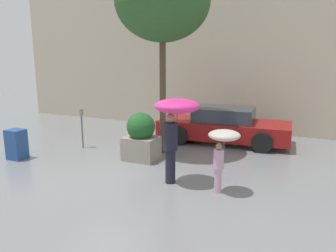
# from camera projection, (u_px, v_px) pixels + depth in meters

# --- Properties ---
(ground_plane) EXTENTS (40.00, 40.00, 0.00)m
(ground_plane) POSITION_uv_depth(u_px,v_px,m) (109.00, 173.00, 8.68)
(ground_plane) COLOR slate
(building_facade) EXTENTS (18.00, 0.30, 6.00)m
(building_facade) POSITION_uv_depth(u_px,v_px,m) (195.00, 57.00, 13.84)
(building_facade) COLOR #B7A88E
(building_facade) RESTS_ON ground
(planter_box) EXTENTS (0.98, 0.84, 1.43)m
(planter_box) POSITION_uv_depth(u_px,v_px,m) (141.00, 137.00, 9.65)
(planter_box) COLOR gray
(planter_box) RESTS_ON ground
(person_adult) EXTENTS (1.06, 1.06, 2.07)m
(person_adult) POSITION_uv_depth(u_px,v_px,m) (175.00, 117.00, 7.66)
(person_adult) COLOR #1E1E2D
(person_adult) RESTS_ON ground
(person_child) EXTENTS (0.70, 0.70, 1.45)m
(person_child) POSITION_uv_depth(u_px,v_px,m) (223.00, 144.00, 7.19)
(person_child) COLOR #D199B7
(person_child) RESTS_ON ground
(parked_car_near) EXTENTS (4.67, 2.25, 1.26)m
(parked_car_near) POSITION_uv_depth(u_px,v_px,m) (224.00, 126.00, 11.67)
(parked_car_near) COLOR maroon
(parked_car_near) RESTS_ON ground
(street_tree) EXTENTS (2.83, 2.83, 5.84)m
(street_tree) POSITION_uv_depth(u_px,v_px,m) (162.00, 1.00, 9.59)
(street_tree) COLOR brown
(street_tree) RESTS_ON ground
(parking_meter) EXTENTS (0.14, 0.14, 1.34)m
(parking_meter) POSITION_uv_depth(u_px,v_px,m) (82.00, 120.00, 10.88)
(parking_meter) COLOR #595B60
(parking_meter) RESTS_ON ground
(newspaper_box) EXTENTS (0.50, 0.44, 0.90)m
(newspaper_box) POSITION_uv_depth(u_px,v_px,m) (17.00, 144.00, 9.78)
(newspaper_box) COLOR navy
(newspaper_box) RESTS_ON ground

